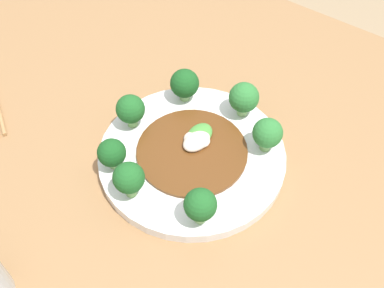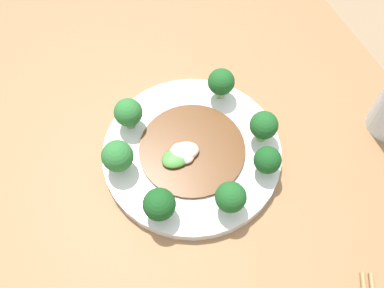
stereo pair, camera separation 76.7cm
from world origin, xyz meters
The scene contains 11 objects.
ground_plane centered at (0.00, 0.00, 0.00)m, with size 8.00×8.00×0.00m, color #9E8460.
table centered at (0.00, 0.00, 0.36)m, with size 1.18×0.88×0.73m.
plate centered at (-0.02, 0.04, 0.74)m, with size 0.29×0.29×0.02m.
broccoli_south centered at (-0.04, -0.08, 0.78)m, with size 0.05×0.05×0.06m.
broccoli_north centered at (0.00, 0.15, 0.78)m, with size 0.05×0.05×0.06m.
broccoli_east centered at (0.09, 0.05, 0.78)m, with size 0.05×0.05×0.06m.
broccoli_southeast centered at (0.06, -0.05, 0.78)m, with size 0.05×0.05×0.06m.
broccoli_northeast centered at (0.05, 0.13, 0.78)m, with size 0.04×0.04×0.05m.
broccoli_southwest centered at (-0.11, -0.03, 0.78)m, with size 0.05×0.05×0.06m.
broccoli_northwest centered at (-0.10, 0.13, 0.78)m, with size 0.05×0.05×0.06m.
stirfry_center centered at (-0.02, 0.03, 0.75)m, with size 0.17×0.17×0.02m.
Camera 2 is at (0.30, -0.10, 1.39)m, focal length 42.00 mm.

